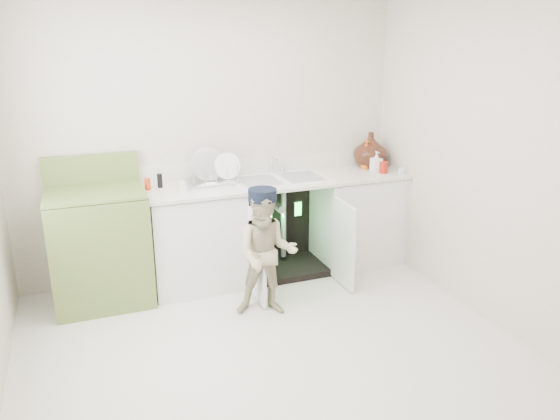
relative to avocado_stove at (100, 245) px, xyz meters
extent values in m
plane|color=beige|center=(1.05, -1.18, -0.50)|extent=(3.50, 3.50, 0.00)
cube|color=beige|center=(1.05, 0.32, 0.75)|extent=(3.50, 2.50, 0.02)
cube|color=beige|center=(1.05, -2.68, 0.75)|extent=(3.50, 2.50, 0.02)
cube|color=beige|center=(2.80, -1.18, 0.75)|extent=(2.50, 3.00, 0.02)
cube|color=silver|center=(0.80, 0.02, -0.07)|extent=(0.80, 0.60, 0.86)
cube|color=silver|center=(2.40, 0.02, -0.07)|extent=(0.80, 0.60, 0.86)
cube|color=black|center=(1.60, 0.29, -0.07)|extent=(0.80, 0.06, 0.86)
cube|color=black|center=(1.60, 0.02, -0.47)|extent=(0.80, 0.60, 0.06)
cylinder|color=gray|center=(1.53, 0.12, -0.05)|extent=(0.05, 0.05, 0.70)
cylinder|color=gray|center=(1.67, 0.12, -0.05)|extent=(0.05, 0.05, 0.70)
cylinder|color=gray|center=(1.60, 0.07, 0.12)|extent=(0.07, 0.18, 0.07)
cube|color=silver|center=(1.20, -0.48, -0.10)|extent=(0.03, 0.40, 0.76)
cube|color=silver|center=(2.00, -0.48, -0.10)|extent=(0.02, 0.40, 0.76)
cube|color=beige|center=(1.60, 0.02, 0.39)|extent=(2.44, 0.64, 0.03)
cube|color=beige|center=(1.60, 0.31, 0.48)|extent=(2.44, 0.02, 0.15)
cube|color=white|center=(1.60, 0.02, 0.40)|extent=(0.85, 0.55, 0.02)
cube|color=gray|center=(1.40, 0.02, 0.41)|extent=(0.34, 0.40, 0.01)
cube|color=gray|center=(1.81, 0.02, 0.41)|extent=(0.34, 0.40, 0.01)
cylinder|color=silver|center=(1.60, 0.24, 0.49)|extent=(0.03, 0.03, 0.17)
cylinder|color=silver|center=(1.60, 0.18, 0.57)|extent=(0.02, 0.14, 0.02)
cylinder|color=silver|center=(1.71, 0.24, 0.44)|extent=(0.04, 0.04, 0.06)
cylinder|color=silver|center=(2.73, -0.29, 0.05)|extent=(0.01, 0.01, 0.70)
cube|color=silver|center=(2.73, -0.20, 0.43)|extent=(0.04, 0.02, 0.06)
cube|color=silver|center=(1.01, 0.14, 0.41)|extent=(0.49, 0.33, 0.02)
cylinder|color=silver|center=(0.97, 0.16, 0.50)|extent=(0.30, 0.11, 0.29)
cylinder|color=white|center=(1.15, 0.14, 0.49)|extent=(0.24, 0.06, 0.24)
cylinder|color=silver|center=(0.82, 0.04, 0.50)|extent=(0.01, 0.01, 0.14)
cylinder|color=silver|center=(0.92, 0.04, 0.50)|extent=(0.01, 0.01, 0.14)
cylinder|color=silver|center=(1.01, 0.04, 0.50)|extent=(0.01, 0.01, 0.14)
cylinder|color=silver|center=(1.11, 0.04, 0.50)|extent=(0.01, 0.01, 0.14)
cylinder|color=silver|center=(1.21, 0.04, 0.50)|extent=(0.01, 0.01, 0.14)
imported|color=#4D2416|center=(2.60, 0.16, 0.58)|extent=(0.33, 0.33, 0.34)
imported|color=#E95E0C|center=(2.54, 0.12, 0.54)|extent=(0.11, 0.11, 0.28)
imported|color=white|center=(2.56, -0.04, 0.50)|extent=(0.09, 0.09, 0.20)
cylinder|color=#A21C0D|center=(2.60, -0.10, 0.46)|extent=(0.08, 0.08, 0.11)
cylinder|color=red|center=(0.43, 0.10, 0.45)|extent=(0.05, 0.05, 0.10)
cylinder|color=tan|center=(0.70, 0.02, 0.44)|extent=(0.06, 0.06, 0.08)
cylinder|color=black|center=(0.54, 0.14, 0.46)|extent=(0.04, 0.04, 0.12)
cube|color=silver|center=(0.69, -0.08, 0.45)|extent=(0.05, 0.05, 0.09)
cube|color=olive|center=(0.00, -0.01, -0.03)|extent=(0.77, 0.65, 0.94)
cube|color=olive|center=(0.00, -0.01, 0.46)|extent=(0.77, 0.65, 0.02)
cube|color=olive|center=(0.00, 0.28, 0.58)|extent=(0.77, 0.06, 0.24)
cylinder|color=black|center=(-0.19, -0.17, 0.45)|extent=(0.17, 0.17, 0.02)
cylinder|color=silver|center=(-0.19, -0.17, 0.46)|extent=(0.20, 0.20, 0.01)
cylinder|color=black|center=(-0.19, 0.15, 0.45)|extent=(0.17, 0.17, 0.02)
cylinder|color=silver|center=(-0.19, 0.15, 0.46)|extent=(0.20, 0.20, 0.01)
cylinder|color=black|center=(0.19, -0.17, 0.45)|extent=(0.17, 0.17, 0.02)
cylinder|color=silver|center=(0.19, -0.17, 0.46)|extent=(0.20, 0.20, 0.01)
cylinder|color=black|center=(0.19, 0.15, 0.45)|extent=(0.17, 0.17, 0.02)
cylinder|color=silver|center=(0.19, 0.15, 0.46)|extent=(0.20, 0.20, 0.01)
imported|color=tan|center=(1.21, -0.71, 0.01)|extent=(0.59, 0.53, 1.02)
cylinder|color=black|center=(1.21, -0.71, 0.49)|extent=(0.28, 0.28, 0.09)
cube|color=black|center=(1.24, -0.61, 0.46)|extent=(0.19, 0.14, 0.01)
cube|color=black|center=(1.63, -0.32, 0.22)|extent=(0.07, 0.01, 0.14)
cube|color=#26F23F|center=(1.63, -0.33, 0.22)|extent=(0.06, 0.00, 0.12)
camera|label=1|loc=(-0.11, -4.45, 1.66)|focal=35.00mm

